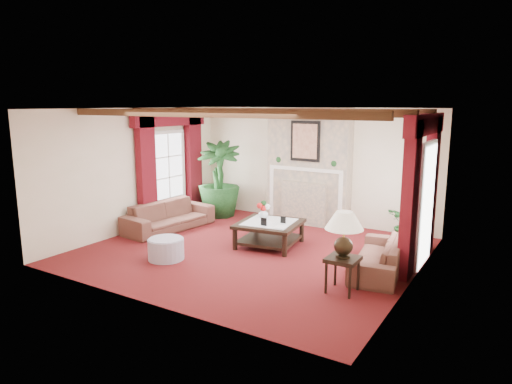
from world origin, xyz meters
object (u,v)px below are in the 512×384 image
Objects in this scene: coffee_table at (269,234)px; ottoman at (166,249)px; potted_palm at (219,195)px; side_table at (342,275)px; sofa_right at (379,250)px; sofa_left at (169,211)px.

coffee_table reaches higher than ottoman.
potted_palm is 5.24m from side_table.
potted_palm reaches higher than coffee_table.
sofa_right reaches higher than side_table.
ottoman is at bearing -175.07° from side_table.
side_table is (4.37, -2.89, -0.26)m from potted_palm.
ottoman is at bearing -133.16° from coffee_table.
sofa_right is 4.90m from potted_palm.
side_table is at bearing -42.00° from coffee_table.
side_table is (-0.21, -1.15, -0.10)m from sofa_right.
sofa_left is 2.53m from coffee_table.
sofa_right is 2.98× the size of ottoman.
coffee_table is 2.07m from ottoman.
sofa_left is 1.64m from potted_palm.
side_table is at bearing 4.93° from ottoman.
ottoman is (1.11, -3.17, -0.34)m from potted_palm.
sofa_right is at bearing 22.33° from ottoman.
sofa_right is 2.30m from coffee_table.
sofa_right is (4.80, -0.12, -0.05)m from sofa_left.
sofa_right reaches higher than coffee_table.
potted_palm is at bearing 109.23° from ottoman.
sofa_left is at bearing 175.38° from coffee_table.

